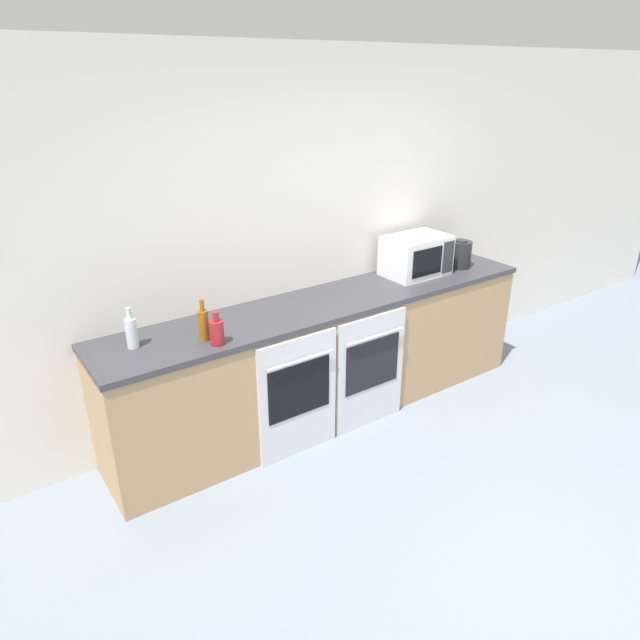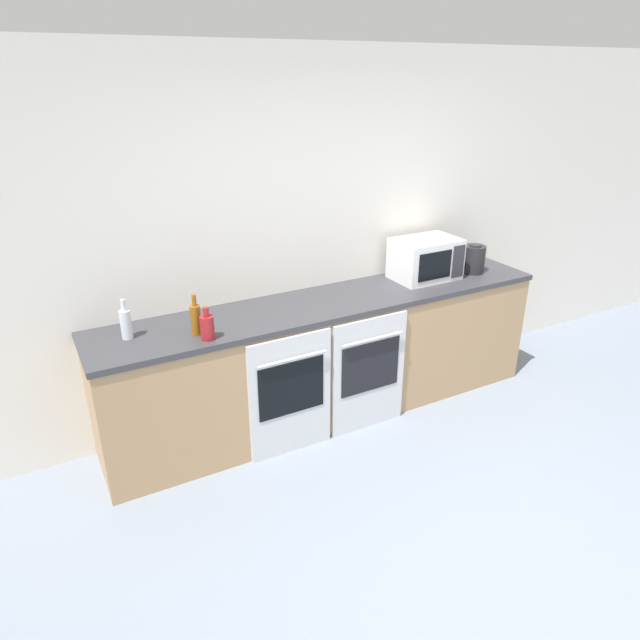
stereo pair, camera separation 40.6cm
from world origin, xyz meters
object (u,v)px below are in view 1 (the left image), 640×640
at_px(oven_right, 371,371).
at_px(bottle_amber, 204,324).
at_px(oven_left, 298,397).
at_px(bottle_red, 217,332).
at_px(microwave, 416,256).
at_px(bottle_clear, 131,332).
at_px(kettle, 461,254).

distance_m(oven_right, bottle_amber, 1.31).
relative_size(oven_left, bottle_red, 4.17).
bearing_deg(microwave, oven_right, -153.56).
distance_m(bottle_red, bottle_clear, 0.49).
distance_m(oven_left, bottle_clear, 1.14).
bearing_deg(bottle_clear, oven_right, -12.90).
relative_size(oven_right, bottle_clear, 3.45).
xyz_separation_m(oven_right, bottle_red, (-1.11, 0.11, 0.56)).
relative_size(oven_left, oven_right, 1.00).
relative_size(microwave, bottle_clear, 1.98).
relative_size(oven_right, microwave, 1.75).
xyz_separation_m(oven_right, kettle, (1.16, 0.29, 0.59)).
height_order(oven_left, kettle, kettle).
bearing_deg(bottle_amber, microwave, 4.73).
relative_size(bottle_clear, kettle, 1.09).
bearing_deg(oven_left, oven_right, 0.00).
xyz_separation_m(microwave, bottle_clear, (-2.27, -0.01, -0.06)).
bearing_deg(microwave, bottle_clear, -179.72).
height_order(bottle_amber, bottle_clear, bottle_amber).
bearing_deg(oven_right, bottle_amber, 169.75).
bearing_deg(bottle_clear, bottle_red, -30.11).
bearing_deg(oven_right, bottle_clear, 167.10).
bearing_deg(oven_left, bottle_amber, 158.61).
bearing_deg(bottle_red, kettle, 4.59).
bearing_deg(oven_left, microwave, 15.07).
xyz_separation_m(oven_right, bottle_clear, (-1.54, 0.35, 0.58)).
height_order(microwave, bottle_red, microwave).
xyz_separation_m(bottle_amber, kettle, (2.31, 0.08, 0.01)).
bearing_deg(bottle_red, oven_right, -5.42).
xyz_separation_m(bottle_amber, bottle_clear, (-0.39, 0.14, -0.00)).
bearing_deg(kettle, oven_left, -170.81).
bearing_deg(oven_left, kettle, 9.19).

